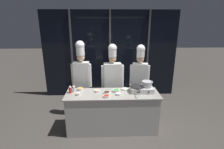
{
  "coord_description": "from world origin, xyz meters",
  "views": [
    {
      "loc": [
        -0.13,
        -3.49,
        2.41
      ],
      "look_at": [
        0.0,
        0.25,
        1.23
      ],
      "focal_mm": 28.0,
      "sensor_mm": 36.0,
      "label": 1
    }
  ],
  "objects": [
    {
      "name": "ground_plane",
      "position": [
        0.0,
        0.0,
        0.0
      ],
      "size": [
        24.0,
        24.0,
        0.0
      ],
      "primitive_type": "plane",
      "color": "#47423D"
    },
    {
      "name": "window_wall_back",
      "position": [
        0.0,
        1.94,
        1.35
      ],
      "size": [
        4.18,
        0.09,
        2.7
      ],
      "color": "black",
      "rests_on": "ground_plane"
    },
    {
      "name": "demo_counter",
      "position": [
        0.0,
        0.0,
        0.44
      ],
      "size": [
        2.03,
        0.65,
        0.88
      ],
      "color": "beige",
      "rests_on": "ground_plane"
    },
    {
      "name": "portable_stove",
      "position": [
        0.65,
        0.08,
        0.94
      ],
      "size": [
        0.49,
        0.35,
        0.12
      ],
      "color": "silver",
      "rests_on": "demo_counter"
    },
    {
      "name": "frying_pan",
      "position": [
        0.54,
        0.07,
        1.02
      ],
      "size": [
        0.32,
        0.55,
        0.04
      ],
      "color": "#232326",
      "rests_on": "portable_stove"
    },
    {
      "name": "stock_pot",
      "position": [
        0.76,
        0.08,
        1.07
      ],
      "size": [
        0.24,
        0.22,
        0.12
      ],
      "color": "#B7BABF",
      "rests_on": "portable_stove"
    },
    {
      "name": "squeeze_bottle_chili",
      "position": [
        -0.91,
        0.05,
        0.97
      ],
      "size": [
        0.07,
        0.07,
        0.18
      ],
      "color": "red",
      "rests_on": "demo_counter"
    },
    {
      "name": "squeeze_bottle_clear",
      "position": [
        -0.85,
        0.12,
        0.96
      ],
      "size": [
        0.06,
        0.06,
        0.16
      ],
      "color": "white",
      "rests_on": "demo_counter"
    },
    {
      "name": "prep_bowl_scallions",
      "position": [
        0.09,
        0.09,
        0.91
      ],
      "size": [
        0.17,
        0.17,
        0.05
      ],
      "color": "white",
      "rests_on": "demo_counter"
    },
    {
      "name": "prep_bowl_rice",
      "position": [
        0.12,
        -0.09,
        0.91
      ],
      "size": [
        0.12,
        0.12,
        0.04
      ],
      "color": "white",
      "rests_on": "demo_counter"
    },
    {
      "name": "prep_bowl_chicken",
      "position": [
        -0.73,
        -0.06,
        0.91
      ],
      "size": [
        0.11,
        0.11,
        0.05
      ],
      "color": "white",
      "rests_on": "demo_counter"
    },
    {
      "name": "prep_bowl_shrimp",
      "position": [
        -0.33,
        0.11,
        0.9
      ],
      "size": [
        0.13,
        0.13,
        0.04
      ],
      "color": "white",
      "rests_on": "demo_counter"
    },
    {
      "name": "prep_bowl_carrots",
      "position": [
        -0.72,
        0.2,
        0.91
      ],
      "size": [
        0.13,
        0.13,
        0.05
      ],
      "color": "white",
      "rests_on": "demo_counter"
    },
    {
      "name": "prep_bowl_chili_flakes",
      "position": [
        -0.13,
        -0.18,
        0.9
      ],
      "size": [
        0.15,
        0.15,
        0.04
      ],
      "color": "white",
      "rests_on": "demo_counter"
    },
    {
      "name": "prep_bowl_onion",
      "position": [
        0.29,
        0.19,
        0.9
      ],
      "size": [
        0.16,
        0.16,
        0.04
      ],
      "color": "white",
      "rests_on": "demo_counter"
    },
    {
      "name": "prep_bowl_soy_glaze",
      "position": [
        -0.12,
        -0.0,
        0.91
      ],
      "size": [
        0.15,
        0.15,
        0.04
      ],
      "color": "white",
      "rests_on": "demo_counter"
    },
    {
      "name": "serving_spoon_slotted",
      "position": [
        -0.07,
        0.25,
        0.89
      ],
      "size": [
        0.23,
        0.15,
        0.02
      ],
      "color": "#B2B5BA",
      "rests_on": "demo_counter"
    },
    {
      "name": "chef_head",
      "position": [
        -0.74,
        0.66,
        1.16
      ],
      "size": [
        0.5,
        0.21,
        1.94
      ],
      "rotation": [
        0.0,
        0.0,
        3.12
      ],
      "color": "#2D3856",
      "rests_on": "ground_plane"
    },
    {
      "name": "chef_sous",
      "position": [
        0.03,
        0.69,
        1.07
      ],
      "size": [
        0.56,
        0.26,
        1.86
      ],
      "rotation": [
        0.0,
        0.0,
        3.23
      ],
      "color": "#4C4C51",
      "rests_on": "ground_plane"
    },
    {
      "name": "chef_line",
      "position": [
        0.72,
        0.7,
        1.09
      ],
      "size": [
        0.49,
        0.25,
        1.84
      ],
      "rotation": [
        0.0,
        0.0,
        2.98
      ],
      "color": "#2D3856",
      "rests_on": "ground_plane"
    }
  ]
}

